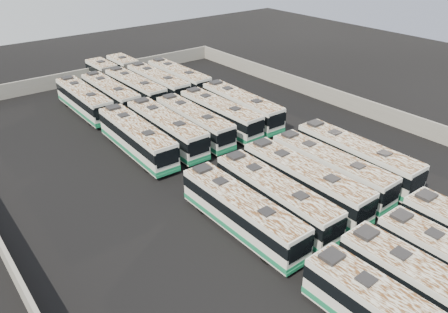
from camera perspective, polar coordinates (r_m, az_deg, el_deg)
ground at (r=44.63m, az=1.66°, el=-1.74°), size 140.00×140.00×0.00m
perimeter_wall at (r=44.09m, az=1.68°, el=-0.50°), size 45.20×73.20×2.20m
bus_front_left at (r=31.10m, az=26.20°, el=-16.22°), size 2.99×13.17×3.70m
bus_midfront_far_left at (r=35.21m, az=2.34°, el=-7.23°), size 2.78×12.75×3.59m
bus_midfront_left at (r=37.20m, az=6.68°, el=-5.24°), size 3.02×12.97×3.64m
bus_midfront_center at (r=39.65m, az=10.41°, el=-3.17°), size 2.90×13.29×3.74m
bus_midfront_right at (r=42.21m, az=13.74°, el=-1.59°), size 2.92×12.90×3.63m
bus_midfront_far_right at (r=44.87m, az=16.87°, el=-0.08°), size 2.96×13.33×3.75m
bus_midback_far_left at (r=47.88m, az=-11.34°, el=2.46°), size 3.15×13.36×3.75m
bus_midback_left at (r=49.48m, az=-7.56°, el=3.64°), size 3.00×13.32×3.75m
bus_midback_center at (r=51.10m, az=-3.95°, el=4.54°), size 2.85×12.73×3.58m
bus_midback_right at (r=53.12m, az=-0.54°, el=5.57°), size 2.98×12.89×3.62m
bus_midback_far_right at (r=55.33m, az=2.28°, el=6.55°), size 3.11×13.27×3.72m
bus_back_far_left at (r=60.45m, az=-17.81°, el=7.05°), size 2.79×12.86×3.62m
bus_back_left at (r=61.49m, az=-14.61°, el=7.84°), size 2.74×12.84×3.62m
bus_back_center at (r=65.94m, az=-12.98°, el=9.39°), size 3.14×19.93×3.61m
bus_back_right at (r=67.40m, az=-10.19°, el=10.09°), size 3.01×20.23×3.66m
bus_back_far_right at (r=66.42m, az=-5.95°, el=10.12°), size 2.88×13.05×3.67m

